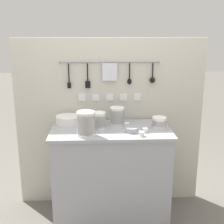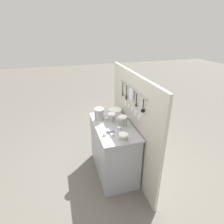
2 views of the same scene
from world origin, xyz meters
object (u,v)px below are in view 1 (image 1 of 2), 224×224
Objects in this scene: steel_mixing_bowl at (132,130)px; cup_by_caddy at (145,130)px; cup_beside_plates at (90,129)px; bowl_stack_back_corner at (159,122)px; cup_edge_far at (96,123)px; bowl_stack_tall_left at (117,116)px; plate_stack at (68,120)px; bowl_stack_nested_right at (99,121)px; bowl_stack_short_front at (86,124)px; cup_centre at (127,125)px; cup_front_right at (141,134)px.

cup_by_caddy is (0.12, -0.01, -0.00)m from steel_mixing_bowl.
bowl_stack_back_corner is at bearing 5.65° from cup_beside_plates.
cup_edge_far is at bearing 72.45° from cup_beside_plates.
bowl_stack_tall_left is at bearing 134.64° from cup_by_caddy.
bowl_stack_nested_right is at bearing -27.07° from plate_stack.
bowl_stack_short_front reaches higher than cup_by_caddy.
cup_beside_plates is 1.00× the size of cup_centre.
cup_centre is at bearing -14.35° from cup_edge_far.
bowl_stack_short_front reaches higher than cup_beside_plates.
cup_beside_plates is 0.37m from cup_centre.
cup_beside_plates is at bearing -107.55° from cup_edge_far.
bowl_stack_short_front is 4.46× the size of cup_by_caddy.
cup_front_right is at bearing -39.73° from cup_edge_far.
bowl_stack_tall_left reaches higher than cup_front_right.
plate_stack is 2.14× the size of steel_mixing_bowl.
cup_edge_far is at bearing 145.31° from steel_mixing_bowl.
bowl_stack_short_front is (-0.68, -0.19, 0.06)m from bowl_stack_back_corner.
bowl_stack_back_corner is at bearing -7.21° from cup_centre.
cup_by_caddy is (0.41, -0.12, -0.06)m from bowl_stack_nested_right.
bowl_stack_nested_right is 0.43m from cup_by_caddy.
cup_by_caddy is at bearing -6.13° from cup_beside_plates.
bowl_stack_short_front is at bearing 176.01° from cup_front_right.
bowl_stack_nested_right is 0.74× the size of bowl_stack_short_front.
plate_stack is 4.71× the size of cup_front_right.
plate_stack reaches higher than cup_beside_plates.
plate_stack reaches higher than cup_edge_far.
steel_mixing_bowl is at bearing 177.14° from cup_by_caddy.
cup_edge_far is (0.27, -0.04, -0.02)m from plate_stack.
steel_mixing_bowl is 0.40m from cup_edge_far.
cup_centre is at bearing 8.61° from bowl_stack_nested_right.
bowl_stack_nested_right reaches higher than cup_edge_far.
bowl_stack_short_front is 0.54m from cup_by_caddy.
bowl_stack_tall_left is 0.79× the size of bowl_stack_short_front.
cup_edge_far is at bearing 169.21° from bowl_stack_back_corner.
steel_mixing_bowl is at bearing -23.97° from plate_stack.
cup_by_caddy is (0.72, -0.27, -0.02)m from plate_stack.
steel_mixing_bowl reaches higher than cup_by_caddy.
bowl_stack_nested_right is 0.70× the size of plate_stack.
bowl_stack_back_corner is at bearing 22.68° from steel_mixing_bowl.
bowl_stack_short_front is 0.43m from steel_mixing_bowl.
bowl_stack_nested_right is 0.32m from steel_mixing_bowl.
cup_centre is at bearing -11.53° from plate_stack.
bowl_stack_nested_right reaches higher than cup_beside_plates.
bowl_stack_tall_left is 3.52× the size of cup_centre.
cup_beside_plates is at bearing 161.32° from cup_front_right.
steel_mixing_bowl is 2.20× the size of cup_front_right.
cup_edge_far is (-0.44, 0.23, 0.00)m from cup_by_caddy.
cup_edge_far is (-0.60, 0.11, -0.03)m from bowl_stack_back_corner.
bowl_stack_back_corner is 1.21× the size of steel_mixing_bowl.
cup_front_right is (0.46, -0.15, 0.00)m from cup_beside_plates.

